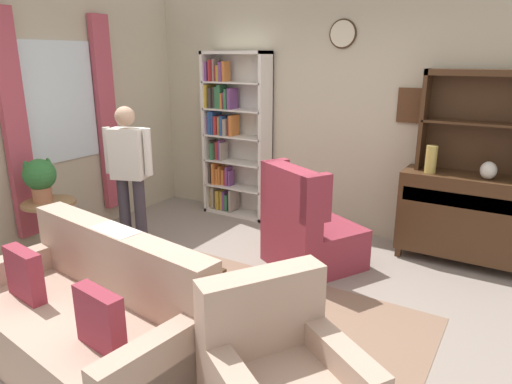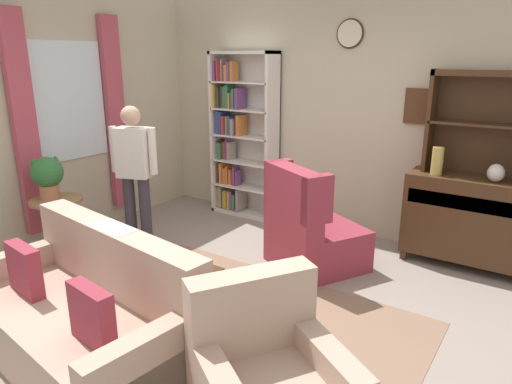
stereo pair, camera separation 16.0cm
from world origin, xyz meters
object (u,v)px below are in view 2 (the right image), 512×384
object	(u,v)px
plant_stand	(59,221)
book_stack	(160,260)
vase_tall	(437,161)
bookshelf	(239,136)
wingback_chair	(310,232)
sideboard_hutch	(492,109)
person_reading	(135,169)
potted_plant_large	(47,175)
couch_floral	(85,319)
coffee_table	(166,275)
vase_round	(496,173)
sideboard	(475,219)

from	to	relation	value
plant_stand	book_stack	distance (m)	1.64
vase_tall	plant_stand	world-z (taller)	vase_tall
bookshelf	wingback_chair	size ratio (longest dim) A/B	1.95
vase_tall	sideboard_hutch	bearing A→B (deg)	25.89
book_stack	person_reading	bearing A→B (deg)	145.50
wingback_chair	potted_plant_large	xyz separation A→B (m)	(-2.35, -1.24, 0.51)
vase_tall	couch_floral	bearing A→B (deg)	-117.33
plant_stand	coffee_table	size ratio (longest dim) A/B	0.80
vase_round	potted_plant_large	xyz separation A→B (m)	(-3.80, -2.09, -0.12)
vase_round	potted_plant_large	bearing A→B (deg)	-151.24
sideboard_hutch	vase_round	distance (m)	0.60
book_stack	potted_plant_large	bearing A→B (deg)	175.34
potted_plant_large	book_stack	xyz separation A→B (m)	(1.69, -0.14, -0.44)
vase_round	plant_stand	distance (m)	4.32
sideboard_hutch	vase_tall	xyz separation A→B (m)	(-0.39, -0.19, -0.50)
sideboard_hutch	plant_stand	distance (m)	4.41
potted_plant_large	coffee_table	size ratio (longest dim) A/B	0.54
vase_tall	wingback_chair	xyz separation A→B (m)	(-0.94, -0.83, -0.67)
vase_tall	book_stack	xyz separation A→B (m)	(-1.59, -2.21, -0.61)
bookshelf	coffee_table	size ratio (longest dim) A/B	2.62
potted_plant_large	coffee_table	world-z (taller)	potted_plant_large
bookshelf	person_reading	xyz separation A→B (m)	(-0.18, -1.62, -0.13)
bookshelf	vase_tall	bearing A→B (deg)	-3.67
plant_stand	potted_plant_large	xyz separation A→B (m)	(-0.06, -0.02, 0.50)
vase_tall	wingback_chair	size ratio (longest dim) A/B	0.25
book_stack	couch_floral	bearing A→B (deg)	-86.40
sideboard_hutch	vase_round	xyz separation A→B (m)	(0.13, -0.18, -0.55)
sideboard_hutch	vase_round	bearing A→B (deg)	-53.52
potted_plant_large	vase_tall	bearing A→B (deg)	32.28
vase_tall	potted_plant_large	world-z (taller)	vase_tall
plant_stand	potted_plant_large	bearing A→B (deg)	-163.40
bookshelf	wingback_chair	xyz separation A→B (m)	(1.57, -0.99, -0.65)
vase_tall	potted_plant_large	distance (m)	3.88
bookshelf	vase_tall	size ratio (longest dim) A/B	7.72
sideboard	wingback_chair	size ratio (longest dim) A/B	1.21
potted_plant_large	book_stack	distance (m)	1.75
plant_stand	potted_plant_large	world-z (taller)	potted_plant_large
vase_round	potted_plant_large	world-z (taller)	vase_round
bookshelf	sideboard_hutch	distance (m)	2.94
sideboard	vase_tall	bearing A→B (deg)	-168.37
vase_round	book_stack	xyz separation A→B (m)	(-2.11, -2.22, -0.56)
sideboard	sideboard_hutch	xyz separation A→B (m)	(0.00, 0.11, 1.05)
vase_round	person_reading	world-z (taller)	person_reading
book_stack	plant_stand	bearing A→B (deg)	174.52
vase_round	plant_stand	bearing A→B (deg)	-151.05
bookshelf	sideboard_hutch	size ratio (longest dim) A/B	1.91
wingback_chair	book_stack	distance (m)	1.53
wingback_chair	couch_floral	bearing A→B (deg)	-105.73
bookshelf	vase_round	bearing A→B (deg)	-2.79
couch_floral	wingback_chair	distance (m)	2.23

